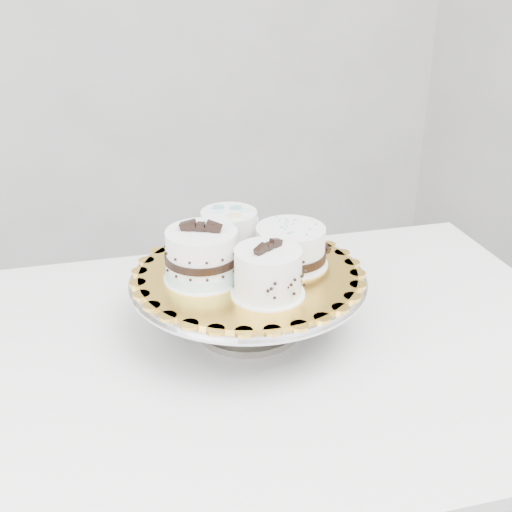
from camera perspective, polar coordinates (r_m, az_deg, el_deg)
name	(u,v)px	position (r m, az deg, el deg)	size (l,w,h in m)	color
table	(250,390)	(1.08, -0.53, -11.82)	(1.24, 0.94, 0.75)	white
cake_stand	(248,292)	(1.03, -0.69, -3.21)	(0.38, 0.38, 0.10)	gray
cake_board	(248,273)	(1.02, -0.70, -1.51)	(0.35, 0.35, 0.01)	gold
cake_swirl	(268,273)	(0.94, 1.07, -1.55)	(0.13, 0.13, 0.09)	white
cake_banded	(202,257)	(0.98, -4.81, -0.08)	(0.15, 0.15, 0.10)	white
cake_dots	(229,230)	(1.08, -2.40, 2.29)	(0.12, 0.12, 0.07)	white
cake_ribbon	(291,247)	(1.03, 3.12, 0.80)	(0.13, 0.13, 0.07)	white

